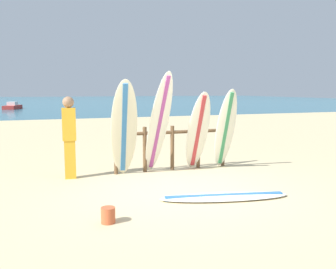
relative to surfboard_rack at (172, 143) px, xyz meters
The scene contains 11 objects.
ground_plane 1.86m from the surfboard_rack, 106.57° to the right, with size 120.00×120.00×0.00m, color #D3BC8C.
ocean_water 56.33m from the surfboard_rack, 90.51° to the left, with size 120.00×80.00×0.01m, color teal.
surfboard_rack is the anchor object (origin of this frame).
surfboard_leaning_far_left 1.36m from the surfboard_rack, 164.04° to the right, with size 0.65×0.85×2.12m.
surfboard_leaning_left 0.77m from the surfboard_rack, 142.29° to the right, with size 0.64×1.06×2.30m.
surfboard_leaning_center_left 0.69m from the surfboard_rack, 40.31° to the right, with size 0.59×1.00×1.87m.
surfboard_leaning_center 1.30m from the surfboard_rack, 17.08° to the right, with size 0.55×0.86×1.93m.
surfboard_lying_on_sand 2.54m from the surfboard_rack, 88.70° to the right, with size 2.35×1.01×0.08m.
beachgoer_standing 2.38m from the surfboard_rack, behind, with size 0.29×0.24×1.76m.
small_boat_offshore 31.45m from the surfboard_rack, 99.86° to the left, with size 1.74×3.20×0.71m.
sand_bucket 3.64m from the surfboard_rack, 125.22° to the right, with size 0.21×0.21×0.23m, color #CC5933.
Camera 1 is at (-2.45, -6.22, 1.89)m, focal length 38.47 mm.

